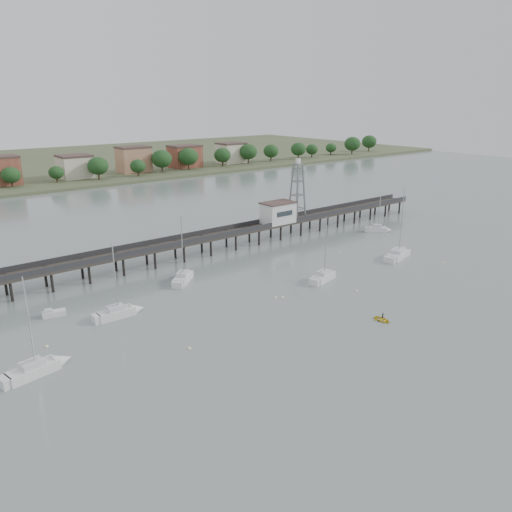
{
  "coord_description": "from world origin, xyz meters",
  "views": [
    {
      "loc": [
        -55.53,
        -31.54,
        34.07
      ],
      "look_at": [
        3.51,
        42.0,
        4.0
      ],
      "focal_mm": 35.0,
      "sensor_mm": 36.0,
      "label": 1
    }
  ],
  "objects_px": {
    "sailboat_e": "(380,229)",
    "white_tender": "(53,313)",
    "pier": "(193,241)",
    "sailboat_b": "(123,312)",
    "yellow_dinghy": "(382,321)",
    "lattice_tower": "(297,192)",
    "sailboat_a": "(43,367)",
    "sailboat_d": "(401,253)",
    "sailboat_c": "(326,276)",
    "sailboat_f": "(185,276)"
  },
  "relations": [
    {
      "from": "yellow_dinghy",
      "to": "sailboat_c",
      "type": "bearing_deg",
      "value": 68.41
    },
    {
      "from": "sailboat_c",
      "to": "sailboat_f",
      "type": "distance_m",
      "value": 27.78
    },
    {
      "from": "sailboat_e",
      "to": "white_tender",
      "type": "distance_m",
      "value": 84.97
    },
    {
      "from": "pier",
      "to": "sailboat_e",
      "type": "distance_m",
      "value": 51.92
    },
    {
      "from": "pier",
      "to": "sailboat_a",
      "type": "height_order",
      "value": "sailboat_a"
    },
    {
      "from": "sailboat_e",
      "to": "lattice_tower",
      "type": "bearing_deg",
      "value": -174.03
    },
    {
      "from": "sailboat_a",
      "to": "white_tender",
      "type": "relative_size",
      "value": 3.64
    },
    {
      "from": "sailboat_b",
      "to": "sailboat_f",
      "type": "height_order",
      "value": "sailboat_f"
    },
    {
      "from": "sailboat_a",
      "to": "white_tender",
      "type": "distance_m",
      "value": 18.06
    },
    {
      "from": "yellow_dinghy",
      "to": "sailboat_b",
      "type": "bearing_deg",
      "value": 137.5
    },
    {
      "from": "lattice_tower",
      "to": "sailboat_e",
      "type": "bearing_deg",
      "value": -33.17
    },
    {
      "from": "sailboat_c",
      "to": "sailboat_d",
      "type": "relative_size",
      "value": 0.8
    },
    {
      "from": "sailboat_c",
      "to": "sailboat_d",
      "type": "xyz_separation_m",
      "value": [
        23.88,
        -0.23,
        -0.02
      ]
    },
    {
      "from": "sailboat_b",
      "to": "yellow_dinghy",
      "type": "height_order",
      "value": "sailboat_b"
    },
    {
      "from": "sailboat_c",
      "to": "sailboat_b",
      "type": "xyz_separation_m",
      "value": [
        -38.62,
        8.73,
        0.0
      ]
    },
    {
      "from": "sailboat_f",
      "to": "white_tender",
      "type": "relative_size",
      "value": 3.55
    },
    {
      "from": "sailboat_d",
      "to": "white_tender",
      "type": "distance_m",
      "value": 73.24
    },
    {
      "from": "sailboat_b",
      "to": "yellow_dinghy",
      "type": "xyz_separation_m",
      "value": [
        31.42,
        -27.84,
        -0.64
      ]
    },
    {
      "from": "sailboat_d",
      "to": "yellow_dinghy",
      "type": "relative_size",
      "value": 5.83
    },
    {
      "from": "pier",
      "to": "sailboat_b",
      "type": "distance_m",
      "value": 32.43
    },
    {
      "from": "pier",
      "to": "sailboat_d",
      "type": "height_order",
      "value": "sailboat_d"
    },
    {
      "from": "sailboat_a",
      "to": "yellow_dinghy",
      "type": "xyz_separation_m",
      "value": [
        46.98,
        -17.99,
        -0.64
      ]
    },
    {
      "from": "sailboat_c",
      "to": "white_tender",
      "type": "relative_size",
      "value": 3.42
    },
    {
      "from": "pier",
      "to": "sailboat_f",
      "type": "xyz_separation_m",
      "value": [
        -8.91,
        -11.22,
        -3.16
      ]
    },
    {
      "from": "sailboat_d",
      "to": "sailboat_c",
      "type": "bearing_deg",
      "value": 165.49
    },
    {
      "from": "sailboat_f",
      "to": "white_tender",
      "type": "bearing_deg",
      "value": 140.68
    },
    {
      "from": "pier",
      "to": "sailboat_a",
      "type": "distance_m",
      "value": 50.74
    },
    {
      "from": "sailboat_e",
      "to": "white_tender",
      "type": "relative_size",
      "value": 2.8
    },
    {
      "from": "lattice_tower",
      "to": "sailboat_b",
      "type": "xyz_separation_m",
      "value": [
        -57.14,
        -19.6,
        -10.46
      ]
    },
    {
      "from": "sailboat_a",
      "to": "white_tender",
      "type": "xyz_separation_m",
      "value": [
        6.56,
        16.82,
        -0.2
      ]
    },
    {
      "from": "sailboat_a",
      "to": "yellow_dinghy",
      "type": "height_order",
      "value": "sailboat_a"
    },
    {
      "from": "sailboat_c",
      "to": "sailboat_b",
      "type": "bearing_deg",
      "value": 152.94
    },
    {
      "from": "pier",
      "to": "sailboat_d",
      "type": "distance_m",
      "value": 46.73
    },
    {
      "from": "lattice_tower",
      "to": "yellow_dinghy",
      "type": "relative_size",
      "value": 5.46
    },
    {
      "from": "pier",
      "to": "sailboat_d",
      "type": "bearing_deg",
      "value": -37.77
    },
    {
      "from": "sailboat_e",
      "to": "white_tender",
      "type": "height_order",
      "value": "sailboat_e"
    },
    {
      "from": "sailboat_b",
      "to": "yellow_dinghy",
      "type": "relative_size",
      "value": 4.63
    },
    {
      "from": "sailboat_d",
      "to": "pier",
      "type": "bearing_deg",
      "value": 128.26
    },
    {
      "from": "pier",
      "to": "yellow_dinghy",
      "type": "distance_m",
      "value": 47.95
    },
    {
      "from": "sailboat_c",
      "to": "white_tender",
      "type": "bearing_deg",
      "value": 147.43
    },
    {
      "from": "sailboat_a",
      "to": "sailboat_f",
      "type": "xyz_separation_m",
      "value": [
        32.29,
        18.23,
        0.0
      ]
    },
    {
      "from": "sailboat_e",
      "to": "sailboat_d",
      "type": "distance_m",
      "value": 21.11
    },
    {
      "from": "sailboat_e",
      "to": "sailboat_c",
      "type": "bearing_deg",
      "value": -117.66
    },
    {
      "from": "sailboat_e",
      "to": "sailboat_b",
      "type": "bearing_deg",
      "value": -135.38
    },
    {
      "from": "sailboat_d",
      "to": "sailboat_f",
      "type": "distance_m",
      "value": 48.94
    },
    {
      "from": "pier",
      "to": "sailboat_d",
      "type": "relative_size",
      "value": 9.06
    },
    {
      "from": "yellow_dinghy",
      "to": "lattice_tower",
      "type": "bearing_deg",
      "value": 60.58
    },
    {
      "from": "sailboat_c",
      "to": "sailboat_b",
      "type": "relative_size",
      "value": 1.01
    },
    {
      "from": "pier",
      "to": "lattice_tower",
      "type": "distance_m",
      "value": 32.34
    },
    {
      "from": "sailboat_d",
      "to": "yellow_dinghy",
      "type": "height_order",
      "value": "sailboat_d"
    }
  ]
}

